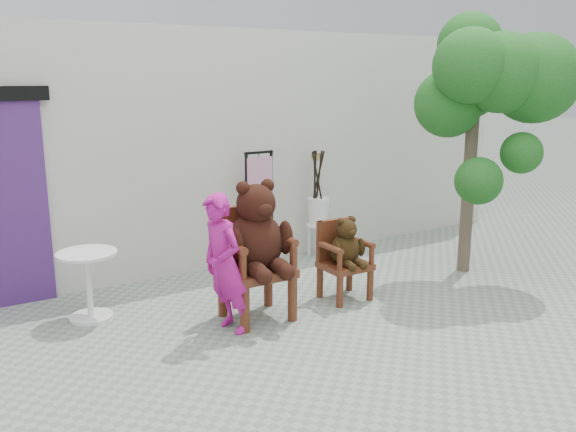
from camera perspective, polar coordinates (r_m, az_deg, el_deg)
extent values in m
plane|color=gray|center=(6.10, 7.56, -10.55)|extent=(60.00, 60.00, 0.00)
cube|color=silver|center=(8.27, -5.90, 6.49)|extent=(9.00, 1.00, 3.00)
cylinder|color=#461E0F|center=(5.95, -4.07, -8.73)|extent=(0.10, 0.10, 0.46)
cylinder|color=#461E0F|center=(6.35, -6.15, -7.31)|extent=(0.10, 0.10, 0.46)
cylinder|color=#461E0F|center=(6.20, 0.41, -7.77)|extent=(0.10, 0.10, 0.46)
cylinder|color=#461E0F|center=(6.59, -1.87, -6.49)|extent=(0.10, 0.10, 0.46)
cube|color=#461E0F|center=(6.18, -2.94, -5.19)|extent=(0.65, 0.60, 0.09)
cube|color=#461E0F|center=(6.30, -4.10, -1.61)|extent=(0.62, 0.09, 0.60)
cylinder|color=#461E0F|center=(6.17, -6.42, -1.95)|extent=(0.09, 0.09, 0.60)
cylinder|color=#461E0F|center=(5.79, -4.24, -4.60)|extent=(0.08, 0.08, 0.27)
cylinder|color=#461E0F|center=(5.96, -5.35, -2.75)|extent=(0.09, 0.57, 0.09)
cylinder|color=#461E0F|center=(6.43, -1.87, -1.28)|extent=(0.09, 0.09, 0.60)
cylinder|color=#461E0F|center=(6.06, 0.50, -3.76)|extent=(0.08, 0.08, 0.27)
cylinder|color=#461E0F|center=(6.22, -0.70, -2.02)|extent=(0.09, 0.57, 0.09)
ellipsoid|color=black|center=(6.12, -3.10, -2.51)|extent=(0.59, 0.50, 0.62)
sphere|color=black|center=(6.00, -3.01, 1.16)|extent=(0.39, 0.39, 0.39)
ellipsoid|color=black|center=(5.87, -2.27, 0.62)|extent=(0.18, 0.14, 0.14)
sphere|color=black|center=(5.91, -4.24, 2.61)|extent=(0.14, 0.14, 0.14)
sphere|color=black|center=(6.04, -1.94, 2.87)|extent=(0.14, 0.14, 0.14)
ellipsoid|color=black|center=(5.87, -4.90, -2.76)|extent=(0.14, 0.20, 0.35)
ellipsoid|color=black|center=(5.89, -2.93, -5.15)|extent=(0.17, 0.34, 0.17)
sphere|color=black|center=(5.79, -2.26, -5.69)|extent=(0.17, 0.17, 0.17)
ellipsoid|color=black|center=(6.13, -0.25, -2.02)|extent=(0.14, 0.20, 0.35)
ellipsoid|color=black|center=(6.01, -0.80, -4.76)|extent=(0.17, 0.34, 0.17)
sphere|color=black|center=(5.91, -0.11, -5.28)|extent=(0.17, 0.17, 0.17)
cylinder|color=#461E0F|center=(6.57, 4.87, -7.08)|extent=(0.07, 0.07, 0.35)
cylinder|color=#461E0F|center=(6.86, 3.00, -6.19)|extent=(0.07, 0.07, 0.35)
cylinder|color=#461E0F|center=(6.82, 7.69, -6.41)|extent=(0.07, 0.07, 0.35)
cylinder|color=#461E0F|center=(7.09, 5.77, -5.58)|extent=(0.07, 0.07, 0.35)
cube|color=#461E0F|center=(6.77, 5.37, -4.64)|extent=(0.50, 0.46, 0.07)
cube|color=#461E0F|center=(6.84, 4.43, -2.14)|extent=(0.47, 0.07, 0.46)
cylinder|color=#461E0F|center=(6.72, 2.94, -2.40)|extent=(0.07, 0.07, 0.46)
cylinder|color=#461E0F|center=(6.46, 4.87, -4.22)|extent=(0.06, 0.06, 0.21)
cylinder|color=#461E0F|center=(6.57, 3.91, -2.95)|extent=(0.07, 0.43, 0.07)
cylinder|color=#461E0F|center=(6.97, 5.87, -1.89)|extent=(0.07, 0.07, 0.46)
cylinder|color=#461E0F|center=(6.72, 7.83, -3.62)|extent=(0.06, 0.06, 0.21)
cylinder|color=#461E0F|center=(6.83, 6.86, -2.41)|extent=(0.07, 0.43, 0.07)
ellipsoid|color=black|center=(6.72, 5.36, -3.18)|extent=(0.34, 0.29, 0.36)
sphere|color=black|center=(6.65, 5.49, -1.26)|extent=(0.23, 0.23, 0.23)
ellipsoid|color=black|center=(6.58, 5.97, -1.56)|extent=(0.10, 0.08, 0.08)
sphere|color=black|center=(6.58, 4.93, -0.52)|extent=(0.08, 0.08, 0.08)
sphere|color=black|center=(6.68, 6.03, -0.35)|extent=(0.08, 0.08, 0.08)
ellipsoid|color=black|center=(6.56, 4.62, -3.32)|extent=(0.08, 0.11, 0.20)
ellipsoid|color=black|center=(6.60, 5.63, -4.56)|extent=(0.10, 0.20, 0.10)
sphere|color=black|center=(6.54, 6.05, -4.83)|extent=(0.10, 0.10, 0.10)
ellipsoid|color=black|center=(6.75, 6.84, -2.91)|extent=(0.08, 0.11, 0.20)
ellipsoid|color=black|center=(6.68, 6.64, -4.35)|extent=(0.10, 0.20, 0.10)
sphere|color=black|center=(6.63, 7.07, -4.61)|extent=(0.10, 0.10, 0.10)
imported|color=#B61683|center=(5.79, -5.93, -4.52)|extent=(0.42, 0.56, 1.38)
cylinder|color=white|center=(6.43, -18.34, -3.35)|extent=(0.60, 0.60, 0.03)
cylinder|color=white|center=(6.53, -18.13, -6.22)|extent=(0.06, 0.06, 0.68)
cylinder|color=white|center=(6.64, -17.92, -8.95)|extent=(0.44, 0.44, 0.03)
cube|color=black|center=(7.62, -3.86, 0.26)|extent=(0.03, 0.03, 1.50)
cube|color=black|center=(7.80, -1.55, 0.58)|extent=(0.03, 0.03, 1.50)
cube|color=black|center=(7.58, -2.75, 5.96)|extent=(0.40, 0.04, 0.03)
cube|color=black|center=(7.90, -2.64, -4.68)|extent=(0.46, 0.36, 0.06)
cube|color=#C98AAC|center=(7.62, -2.69, 3.57)|extent=(0.36, 0.05, 0.52)
cylinder|color=black|center=(7.59, -2.75, 5.74)|extent=(0.01, 0.01, 0.08)
cylinder|color=white|center=(8.32, 2.82, -0.83)|extent=(0.32, 0.32, 0.03)
cylinder|color=white|center=(8.49, 2.95, -2.09)|extent=(0.03, 0.03, 0.44)
cylinder|color=white|center=(8.40, 1.99, -2.25)|extent=(0.03, 0.03, 0.44)
cylinder|color=white|center=(8.26, 2.65, -2.51)|extent=(0.03, 0.03, 0.44)
cylinder|color=white|center=(8.36, 3.61, -2.34)|extent=(0.03, 0.03, 0.44)
cylinder|color=black|center=(8.21, 2.53, 3.36)|extent=(0.10, 0.09, 0.80)
cylinder|color=olive|center=(8.17, 2.31, 5.59)|extent=(0.04, 0.04, 0.08)
cylinder|color=black|center=(8.25, 2.78, 3.40)|extent=(0.18, 0.09, 0.79)
cylinder|color=olive|center=(8.26, 2.70, 5.66)|extent=(0.05, 0.04, 0.08)
cylinder|color=black|center=(8.15, 2.83, 3.29)|extent=(0.14, 0.13, 0.79)
cylinder|color=olive|center=(8.04, 2.81, 5.46)|extent=(0.05, 0.04, 0.08)
cylinder|color=black|center=(8.18, 2.54, 3.33)|extent=(0.04, 0.11, 0.80)
cylinder|color=olive|center=(8.12, 2.35, 5.54)|extent=(0.04, 0.04, 0.07)
cylinder|color=black|center=(8.25, 2.89, 3.40)|extent=(0.08, 0.07, 0.80)
cylinder|color=olive|center=(8.23, 2.92, 5.63)|extent=(0.04, 0.04, 0.07)
cylinder|color=black|center=(8.18, 2.53, 3.33)|extent=(0.05, 0.10, 0.80)
cylinder|color=olive|center=(8.13, 2.36, 5.55)|extent=(0.04, 0.04, 0.07)
cylinder|color=#443628|center=(7.84, 16.65, 4.62)|extent=(0.16, 0.16, 2.72)
sphere|color=#113F14|center=(7.56, 19.35, 12.55)|extent=(0.93, 0.93, 0.93)
sphere|color=#113F14|center=(7.82, 16.65, 11.53)|extent=(0.76, 0.76, 0.76)
sphere|color=#113F14|center=(7.92, 16.58, 12.25)|extent=(0.75, 0.75, 0.75)
sphere|color=#113F14|center=(7.82, 22.09, 11.85)|extent=(1.05, 1.05, 1.05)
sphere|color=#113F14|center=(8.00, 16.65, 15.11)|extent=(0.79, 0.79, 0.79)
sphere|color=#113F14|center=(7.35, 16.71, 13.33)|extent=(0.85, 0.85, 0.85)
sphere|color=#113F14|center=(7.68, 14.77, 10.14)|extent=(0.82, 0.82, 0.82)
sphere|color=#113F14|center=(7.25, 17.40, 3.16)|extent=(0.54, 0.54, 0.54)
sphere|color=#113F14|center=(7.60, 21.01, 5.54)|extent=(0.49, 0.49, 0.49)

